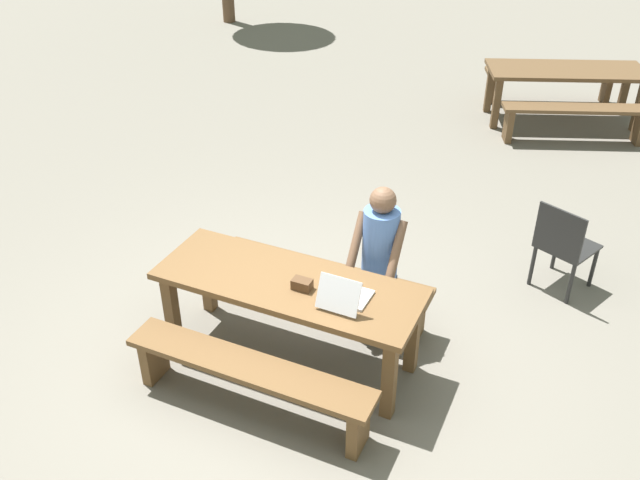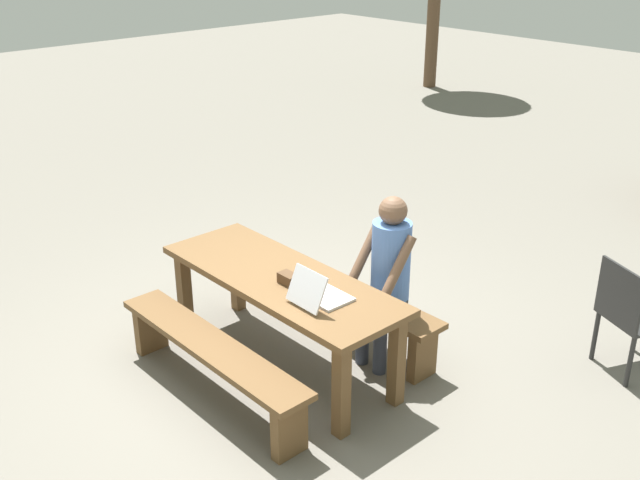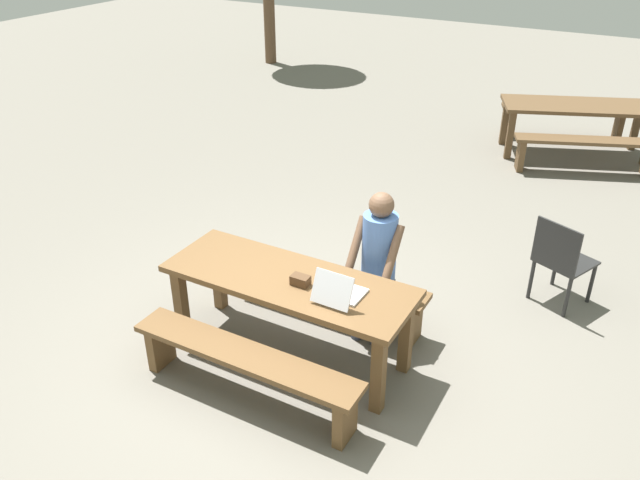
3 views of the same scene
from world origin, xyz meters
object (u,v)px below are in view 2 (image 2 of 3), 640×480
at_px(person_seated, 387,271).
at_px(picnic_table_front, 281,289).
at_px(small_pouch, 288,279).
at_px(plastic_chair, 630,315).
at_px(laptop, 319,294).

bearing_deg(person_seated, picnic_table_front, -129.42).
height_order(picnic_table_front, person_seated, person_seated).
xyz_separation_m(picnic_table_front, small_pouch, (0.13, -0.04, 0.15)).
distance_m(person_seated, plastic_chair, 1.78).
bearing_deg(small_pouch, person_seated, 60.99).
distance_m(picnic_table_front, small_pouch, 0.21).
bearing_deg(person_seated, plastic_chair, 43.50).
bearing_deg(small_pouch, plastic_chair, 48.59).
relative_size(person_seated, plastic_chair, 1.53).
distance_m(picnic_table_front, person_seated, 0.78).
distance_m(picnic_table_front, laptop, 0.51).
relative_size(picnic_table_front, person_seated, 1.53).
relative_size(picnic_table_front, small_pouch, 14.16).
bearing_deg(small_pouch, picnic_table_front, 162.56).
xyz_separation_m(laptop, small_pouch, (-0.34, 0.02, -0.02)).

